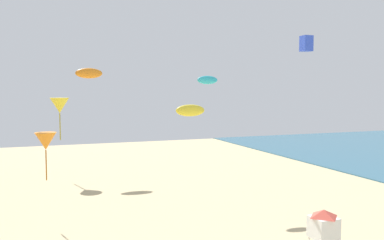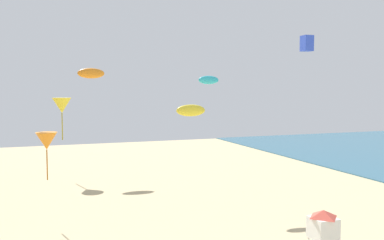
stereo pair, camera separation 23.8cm
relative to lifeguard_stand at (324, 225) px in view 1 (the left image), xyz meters
name	(u,v)px [view 1 (the left image)]	position (x,y,z in m)	size (l,w,h in m)	color
lifeguard_stand	(324,225)	(0.00, 0.00, 0.00)	(1.10, 1.10, 2.55)	white
kite_yellow_parafoil	(190,110)	(-3.32, 8.79, 4.99)	(1.91, 0.53, 0.74)	yellow
kite_cyan_parafoil	(207,80)	(-0.49, 12.72, 7.02)	(1.59, 0.44, 0.62)	#2DB7CC
kite_orange_delta	(46,141)	(-11.86, 10.93, 3.18)	(1.29, 1.29, 2.92)	orange
kite_orange_parafoil	(89,73)	(-7.47, 25.48, 7.92)	(2.56, 0.71, 0.99)	orange
kite_blue_box	(306,44)	(2.15, 4.51, 8.91)	(0.57, 0.57, 0.89)	blue
kite_yellow_delta	(60,106)	(-10.27, 24.54, 4.87)	(1.72, 1.72, 3.91)	yellow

